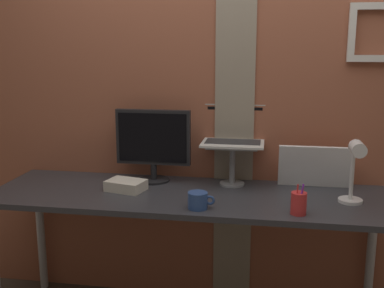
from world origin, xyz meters
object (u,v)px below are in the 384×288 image
Objects in this scene: laptop at (234,133)px; coffee_mug at (198,200)px; desk_lamp at (355,166)px; pen_cup at (299,203)px; monitor at (153,141)px; whiteboard_panel at (315,167)px.

laptop is 2.62× the size of coffee_mug.
desk_lamp is 0.35m from pen_cup.
coffee_mug is at bearing 179.92° from pen_cup.
laptop is at bearing 152.73° from desk_lamp.
monitor is at bearing 152.47° from pen_cup.
desk_lamp is at bearing -27.27° from laptop.
coffee_mug is (-0.13, -0.48, -0.25)m from laptop.
laptop is 0.64m from pen_cup.
pen_cup is (-0.27, -0.17, -0.15)m from desk_lamp.
desk_lamp is at bearing 31.56° from pen_cup.
pen_cup is 0.48m from coffee_mug.
pen_cup is at bearing -54.39° from laptop.
whiteboard_panel is 0.74m from coffee_mug.
laptop reaches higher than monitor.
desk_lamp is at bearing -60.78° from whiteboard_panel.
coffee_mug is at bearing -52.05° from monitor.
laptop is at bearing 8.03° from monitor.
laptop is at bearing 125.61° from pen_cup.
desk_lamp is at bearing -13.27° from monitor.
monitor reaches higher than desk_lamp.
laptop reaches higher than pen_cup.
coffee_mug is (-0.74, -0.16, -0.16)m from desk_lamp.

